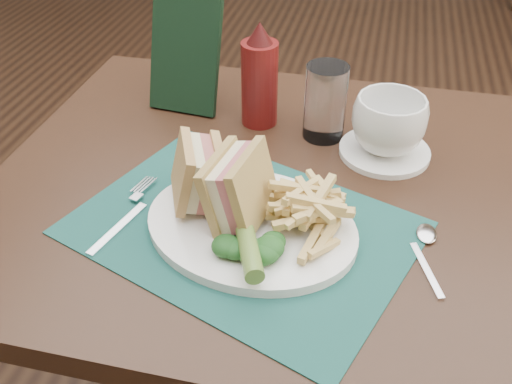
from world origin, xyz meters
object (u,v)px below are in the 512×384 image
table_main (275,334)px  plate (251,226)px  check_presenter (185,54)px  ketchup_bottle (260,75)px  saucer (384,151)px  drinking_glass (325,102)px  sandwich_half_b (225,183)px  coffee_cup (389,124)px  placemat (242,228)px  sandwich_half_a (183,175)px

table_main → plate: plate is taller
table_main → plate: size_ratio=3.00×
table_main → check_presenter: size_ratio=4.28×
ketchup_bottle → table_main: bearing=-67.4°
saucer → drinking_glass: size_ratio=1.15×
sandwich_half_b → plate: bearing=-4.2°
plate → sandwich_half_b: 0.07m
coffee_cup → check_presenter: bearing=166.5°
placemat → coffee_cup: 0.30m
sandwich_half_b → placemat: bearing=-4.2°
saucer → ketchup_bottle: bearing=166.1°
plate → ketchup_bottle: 0.31m
coffee_cup → placemat: bearing=-128.0°
plate → check_presenter: check_presenter is taller
sandwich_half_a → saucer: bearing=15.0°
plate → ketchup_bottle: size_ratio=1.61×
table_main → placemat: 0.40m
sandwich_half_b → saucer: bearing=57.0°
ketchup_bottle → check_presenter: check_presenter is taller
sandwich_half_a → drinking_glass: 0.30m
saucer → check_presenter: size_ratio=0.71×
coffee_cup → sandwich_half_b: bearing=-132.3°
sandwich_half_a → saucer: (0.27, 0.22, -0.06)m
ketchup_bottle → check_presenter: (-0.14, 0.03, 0.01)m
table_main → check_presenter: 0.56m
sandwich_half_b → ketchup_bottle: (-0.02, 0.29, 0.02)m
sandwich_half_a → sandwich_half_b: 0.07m
sandwich_half_b → drinking_glass: drinking_glass is taller
plate → saucer: plate is taller
coffee_cup → ketchup_bottle: ketchup_bottle is taller
coffee_cup → drinking_glass: drinking_glass is taller
sandwich_half_b → ketchup_bottle: 0.29m
placemat → saucer: size_ratio=3.02×
sandwich_half_b → drinking_glass: size_ratio=0.82×
plate → drinking_glass: 0.29m
table_main → sandwich_half_b: 0.46m
ketchup_bottle → plate: bearing=-79.4°
coffee_cup → plate: bearing=-125.5°
plate → sandwich_half_a: sandwich_half_a is taller
saucer → check_presenter: bearing=166.5°
sandwich_half_a → placemat: bearing=-35.1°
sandwich_half_b → ketchup_bottle: ketchup_bottle is taller
saucer → drinking_glass: 0.13m
table_main → drinking_glass: drinking_glass is taller
table_main → placemat: size_ratio=1.99×
coffee_cup → ketchup_bottle: bearing=166.1°
saucer → placemat: bearing=-128.0°
placemat → saucer: (0.18, 0.24, 0.00)m
plate → coffee_cup: bearing=66.9°
placemat → sandwich_half_a: 0.11m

